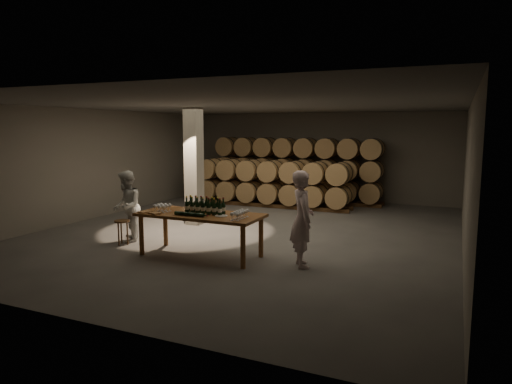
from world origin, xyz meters
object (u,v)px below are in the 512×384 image
at_px(tasting_table, 200,218).
at_px(bottle_cluster, 205,208).
at_px(person_man, 302,219).
at_px(person_woman, 127,206).
at_px(stool, 122,225).
at_px(plate, 221,216).
at_px(notebook_near, 155,213).

height_order(tasting_table, bottle_cluster, bottle_cluster).
xyz_separation_m(person_man, person_woman, (-4.35, 0.19, -0.09)).
bearing_deg(bottle_cluster, tasting_table, -163.80).
bearing_deg(tasting_table, stool, 178.07).
distance_m(tasting_table, person_man, 2.16).
relative_size(person_man, person_woman, 1.11).
bearing_deg(stool, tasting_table, -1.93).
bearing_deg(bottle_cluster, person_man, 3.89).
bearing_deg(person_man, plate, 68.94).
relative_size(bottle_cluster, person_man, 0.47).
bearing_deg(person_woman, person_man, 52.77).
bearing_deg(person_man, tasting_table, 64.33).
bearing_deg(bottle_cluster, stool, 178.87).
height_order(plate, stool, plate).
relative_size(stool, person_woman, 0.34).
distance_m(bottle_cluster, stool, 2.28).
bearing_deg(plate, person_woman, 170.72).
height_order(notebook_near, stool, notebook_near).
distance_m(stool, person_woman, 0.48).
bearing_deg(notebook_near, tasting_table, 43.77).
distance_m(stool, person_man, 4.29).
height_order(bottle_cluster, plate, bottle_cluster).
height_order(tasting_table, plate, plate).
relative_size(notebook_near, person_man, 0.13).
relative_size(tasting_table, plate, 10.37).
xyz_separation_m(notebook_near, person_woman, (-1.37, 0.77, -0.08)).
distance_m(notebook_near, person_man, 3.04).
relative_size(stool, person_man, 0.31).
bearing_deg(person_man, bottle_cluster, 63.77).
relative_size(tasting_table, person_man, 1.40).
distance_m(bottle_cluster, notebook_near, 1.03).
height_order(notebook_near, person_man, person_man).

